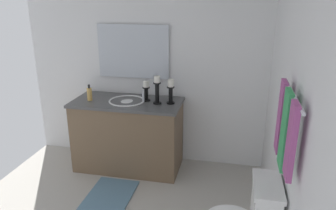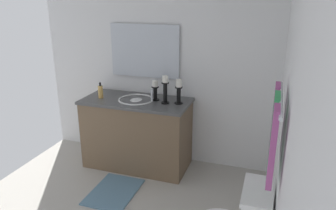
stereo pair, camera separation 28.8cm
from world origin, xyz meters
name	(u,v)px [view 1 (the left image)]	position (x,y,z in m)	size (l,w,h in m)	color
wall_back	(297,115)	(0.00, 1.41, 1.23)	(3.14, 0.04, 2.45)	white
wall_left	(145,59)	(-1.57, 0.00, 1.23)	(0.04, 2.83, 2.45)	white
vanity_cabinet	(128,135)	(-1.24, -0.13, 0.41)	(0.58, 1.22, 0.81)	brown
sink_basin	(127,104)	(-1.24, -0.13, 0.77)	(0.40, 0.40, 0.24)	white
mirror	(133,52)	(-1.52, -0.13, 1.31)	(0.02, 0.83, 0.61)	silver
candle_holder_tall	(171,91)	(-1.27, 0.36, 0.95)	(0.09, 0.09, 0.27)	black
candle_holder_short	(157,89)	(-1.24, 0.22, 0.97)	(0.09, 0.09, 0.30)	black
candle_holder_mid	(146,91)	(-1.30, 0.08, 0.92)	(0.09, 0.09, 0.22)	black
soap_bottle	(90,94)	(-1.19, -0.54, 0.88)	(0.06, 0.06, 0.18)	#E5B259
towel_bar	(293,94)	(0.12, 1.35, 1.39)	(0.02, 0.02, 0.67)	silver
towel_near_vanity	(281,117)	(-0.11, 1.34, 1.16)	(0.14, 0.03, 0.49)	#A54C8C
towel_center	(285,130)	(0.12, 1.34, 1.16)	(0.17, 0.03, 0.49)	#389E59
towel_near_corner	(291,141)	(0.34, 1.34, 1.20)	(0.14, 0.03, 0.42)	#A54C8C
bath_mat	(110,195)	(-0.62, -0.13, 0.01)	(0.60, 0.44, 0.02)	slate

